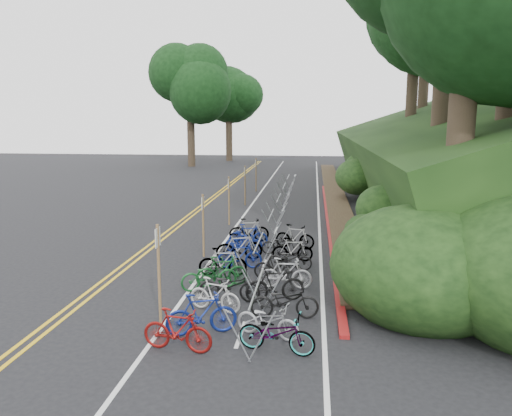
{
  "coord_description": "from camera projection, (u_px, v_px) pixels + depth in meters",
  "views": [
    {
      "loc": [
        4.85,
        -13.73,
        5.39
      ],
      "look_at": [
        2.24,
        8.85,
        1.3
      ],
      "focal_mm": 35.0,
      "sensor_mm": 36.0,
      "label": 1
    }
  ],
  "objects": [
    {
      "name": "road_markings",
      "position": [
        227.0,
        229.0,
        24.72
      ],
      "size": [
        7.47,
        80.0,
        0.01
      ],
      "color": "gold",
      "rests_on": "ground"
    },
    {
      "name": "signposts_rest",
      "position": [
        238.0,
        189.0,
        28.29
      ],
      "size": [
        0.08,
        18.4,
        2.5
      ],
      "color": "brown",
      "rests_on": "ground"
    },
    {
      "name": "bike_front",
      "position": [
        209.0,
        275.0,
        15.86
      ],
      "size": [
        1.38,
        1.92,
        0.96
      ],
      "primitive_type": "imported",
      "rotation": [
        0.0,
        0.0,
        2.03
      ],
      "color": "#144C1E",
      "rests_on": "ground"
    },
    {
      "name": "bike_racks_rest",
      "position": [
        279.0,
        203.0,
        27.14
      ],
      "size": [
        1.14,
        23.0,
        1.17
      ],
      "color": "gray",
      "rests_on": "ground"
    },
    {
      "name": "bike_valet",
      "position": [
        254.0,
        270.0,
        16.34
      ],
      "size": [
        3.21,
        12.46,
        1.1
      ],
      "color": "maroon",
      "rests_on": "ground"
    },
    {
      "name": "embankment",
      "position": [
        442.0,
        164.0,
        31.62
      ],
      "size": [
        14.3,
        48.14,
        9.11
      ],
      "color": "black",
      "rests_on": "ground"
    },
    {
      "name": "signpost_near",
      "position": [
        159.0,
        268.0,
        13.06
      ],
      "size": [
        0.08,
        0.4,
        2.7
      ],
      "color": "brown",
      "rests_on": "ground"
    },
    {
      "name": "red_curb",
      "position": [
        329.0,
        222.0,
        26.0
      ],
      "size": [
        0.25,
        28.0,
        0.1
      ],
      "primitive_type": "cube",
      "color": "maroon",
      "rests_on": "ground"
    },
    {
      "name": "bike_rack_front",
      "position": [
        257.0,
        300.0,
        12.43
      ],
      "size": [
        1.19,
        3.13,
        1.27
      ],
      "color": "gray",
      "rests_on": "ground"
    },
    {
      "name": "ground",
      "position": [
        148.0,
        301.0,
        14.92
      ],
      "size": [
        120.0,
        120.0,
        0.0
      ],
      "primitive_type": "plane",
      "color": "black",
      "rests_on": "ground"
    }
  ]
}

